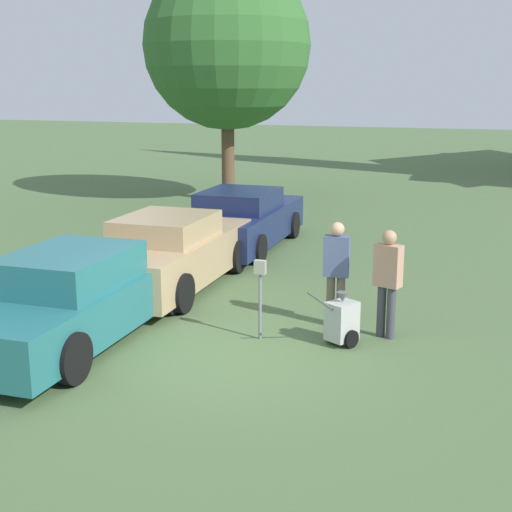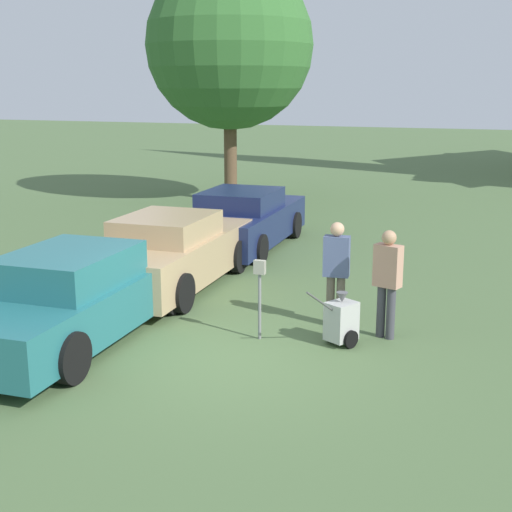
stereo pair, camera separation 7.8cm
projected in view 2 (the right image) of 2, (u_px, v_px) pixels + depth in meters
The scene contains 9 objects.
ground_plane at pixel (224, 358), 10.50m from camera, with size 120.00×120.00×0.00m, color #4C663D.
parked_car_teal at pixel (77, 297), 11.16m from camera, with size 2.09×5.18×1.47m.
parked_car_tan at pixel (171, 253), 14.04m from camera, with size 2.11×4.77×1.48m.
parked_car_navy at pixel (243, 220), 17.53m from camera, with size 2.20×4.89×1.45m.
parking_meter at pixel (260, 284), 11.10m from camera, with size 0.18×0.09×1.29m.
person_worker at pixel (336, 267), 11.72m from camera, with size 0.44×0.26×1.76m.
person_supervisor at pixel (387, 277), 11.14m from camera, with size 0.47×0.34×1.75m.
equipment_cart at pixel (341, 321), 10.97m from camera, with size 0.65×0.96×1.00m.
shade_tree at pixel (230, 45), 23.60m from camera, with size 5.56×5.56×8.00m.
Camera 2 is at (3.93, -9.05, 3.92)m, focal length 50.00 mm.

